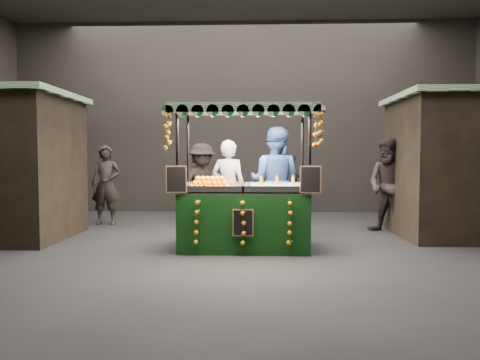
{
  "coord_description": "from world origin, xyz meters",
  "views": [
    {
      "loc": [
        0.36,
        -6.73,
        1.46
      ],
      "look_at": [
        0.1,
        0.64,
        1.08
      ],
      "focal_mm": 33.24,
      "sensor_mm": 36.0,
      "label": 1
    }
  ],
  "objects": [
    {
      "name": "ground",
      "position": [
        0.0,
        0.0,
        0.0
      ],
      "size": [
        12.0,
        12.0,
        0.0
      ],
      "primitive_type": "plane",
      "color": "black",
      "rests_on": "ground"
    },
    {
      "name": "market_hall",
      "position": [
        0.0,
        0.0,
        3.38
      ],
      "size": [
        12.1,
        10.1,
        5.05
      ],
      "color": "black",
      "rests_on": "ground"
    },
    {
      "name": "neighbour_stall_right",
      "position": [
        4.4,
        1.5,
        1.31
      ],
      "size": [
        3.0,
        2.2,
        2.6
      ],
      "color": "black",
      "rests_on": "ground"
    },
    {
      "name": "juice_stall",
      "position": [
        0.18,
        0.26,
        0.7
      ],
      "size": [
        2.32,
        1.36,
        2.25
      ],
      "color": "black",
      "rests_on": "ground"
    },
    {
      "name": "vendor_grey",
      "position": [
        -0.14,
        1.4,
        0.89
      ],
      "size": [
        0.73,
        0.57,
        1.77
      ],
      "rotation": [
        0.0,
        0.0,
        2.9
      ],
      "color": "gray",
      "rests_on": "ground"
    },
    {
      "name": "vendor_blue",
      "position": [
        0.71,
        1.32,
        1.0
      ],
      "size": [
        1.17,
        1.04,
        2.0
      ],
      "rotation": [
        0.0,
        0.0,
        2.8
      ],
      "color": "navy",
      "rests_on": "ground"
    },
    {
      "name": "shopper_0",
      "position": [
        -2.87,
        2.72,
        0.85
      ],
      "size": [
        0.65,
        0.44,
        1.71
      ],
      "rotation": [
        0.0,
        0.0,
        0.06
      ],
      "color": "black",
      "rests_on": "ground"
    },
    {
      "name": "shopper_1",
      "position": [
        2.92,
        1.8,
        0.91
      ],
      "size": [
        1.12,
        1.11,
        1.83
      ],
      "rotation": [
        0.0,
        0.0,
        -0.76
      ],
      "color": "black",
      "rests_on": "ground"
    },
    {
      "name": "shopper_2",
      "position": [
        1.17,
        3.4,
        0.76
      ],
      "size": [
        0.97,
        0.7,
        1.52
      ],
      "rotation": [
        0.0,
        0.0,
        2.73
      ],
      "color": "#292221",
      "rests_on": "ground"
    },
    {
      "name": "shopper_3",
      "position": [
        -0.81,
        2.84,
        0.87
      ],
      "size": [
        1.27,
        1.24,
        1.75
      ],
      "rotation": [
        0.0,
        0.0,
        0.75
      ],
      "color": "#2A2422",
      "rests_on": "ground"
    },
    {
      "name": "shopper_4",
      "position": [
        -4.49,
        2.42,
        0.82
      ],
      "size": [
        0.95,
        0.89,
        1.63
      ],
      "rotation": [
        0.0,
        0.0,
        3.79
      ],
      "color": "black",
      "rests_on": "ground"
    }
  ]
}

